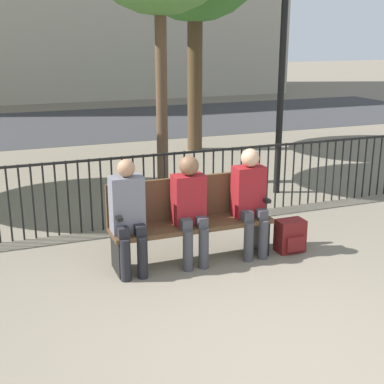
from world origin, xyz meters
TOP-DOWN VIEW (x-y plane):
  - ground_plane at (0.00, 0.00)m, footprint 80.00×80.00m
  - park_bench at (0.00, 2.22)m, footprint 1.80×0.45m
  - seated_person_0 at (-0.72, 2.09)m, footprint 0.34×0.39m
  - seated_person_1 at (-0.04, 2.09)m, footprint 0.34×0.39m
  - seated_person_2 at (0.68, 2.09)m, footprint 0.34×0.39m
  - backpack at (1.16, 1.98)m, footprint 0.32×0.25m
  - fence_railing at (-0.02, 3.47)m, footprint 9.01×0.03m
  - lamp_post at (2.22, 4.16)m, footprint 0.28×0.28m
  - street_surface at (0.00, 12.00)m, footprint 24.00×6.00m

SIDE VIEW (x-z plane):
  - ground_plane at x=0.00m, z-range 0.00..0.00m
  - street_surface at x=0.00m, z-range 0.00..0.01m
  - backpack at x=1.16m, z-range 0.00..0.38m
  - park_bench at x=0.00m, z-range 0.04..0.96m
  - fence_railing at x=-0.02m, z-range 0.08..1.03m
  - seated_person_1 at x=-0.04m, z-range 0.07..1.28m
  - seated_person_0 at x=-0.72m, z-range 0.06..1.29m
  - seated_person_2 at x=0.68m, z-range 0.07..1.30m
  - lamp_post at x=2.22m, z-range 0.59..4.23m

